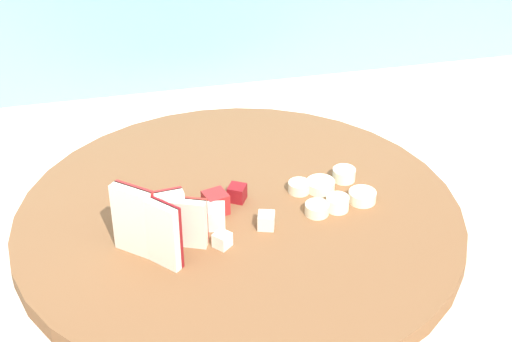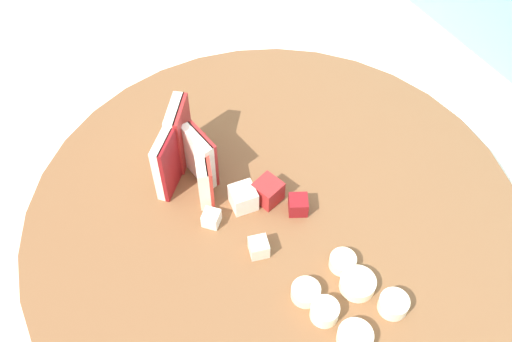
# 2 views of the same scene
# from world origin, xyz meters

# --- Properties ---
(tile_backsplash) EXTENTS (2.40, 0.04, 1.26)m
(tile_backsplash) POSITION_xyz_m (0.00, 0.41, 0.63)
(tile_backsplash) COLOR #6BADC6
(tile_backsplash) RESTS_ON ground
(cutting_board) EXTENTS (0.44, 0.44, 0.02)m
(cutting_board) POSITION_xyz_m (0.01, 0.07, 0.91)
(cutting_board) COLOR brown
(cutting_board) RESTS_ON tiled_countertop
(apple_wedge_fan) EXTENTS (0.09, 0.06, 0.07)m
(apple_wedge_fan) POSITION_xyz_m (-0.08, 0.03, 0.95)
(apple_wedge_fan) COLOR maroon
(apple_wedge_fan) RESTS_ON cutting_board
(apple_dice_pile) EXTENTS (0.07, 0.09, 0.02)m
(apple_dice_pile) POSITION_xyz_m (-0.01, 0.06, 0.93)
(apple_dice_pile) COLOR white
(apple_dice_pile) RESTS_ON cutting_board
(banana_slice_rows) EXTENTS (0.08, 0.08, 0.01)m
(banana_slice_rows) POSITION_xyz_m (0.11, 0.07, 0.92)
(banana_slice_rows) COLOR beige
(banana_slice_rows) RESTS_ON cutting_board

